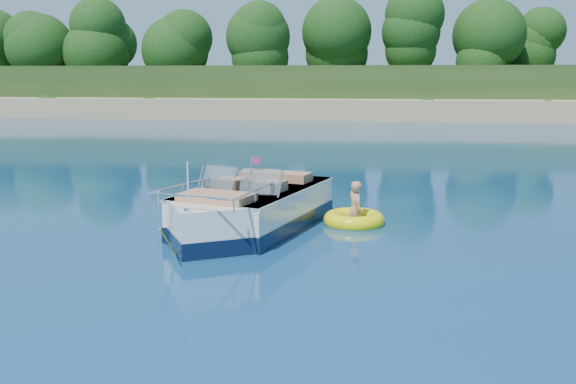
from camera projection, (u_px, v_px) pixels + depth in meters
The scene contains 6 objects.
ground at pixel (191, 240), 12.94m from camera, with size 160.00×160.00×0.00m, color #0B274F.
shoreline at pixel (344, 95), 74.93m from camera, with size 170.00×59.00×6.00m.
treeline at pixel (332, 46), 51.92m from camera, with size 150.00×7.12×8.19m.
motorboat at pixel (247, 213), 13.65m from camera, with size 3.16×5.89×2.01m.
tow_tube at pixel (354, 220), 14.36m from camera, with size 1.67×1.67×0.36m.
boy at pixel (354, 223), 14.40m from camera, with size 0.49×0.32×1.35m, color tan.
Camera 1 is at (3.62, -12.18, 3.29)m, focal length 40.00 mm.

